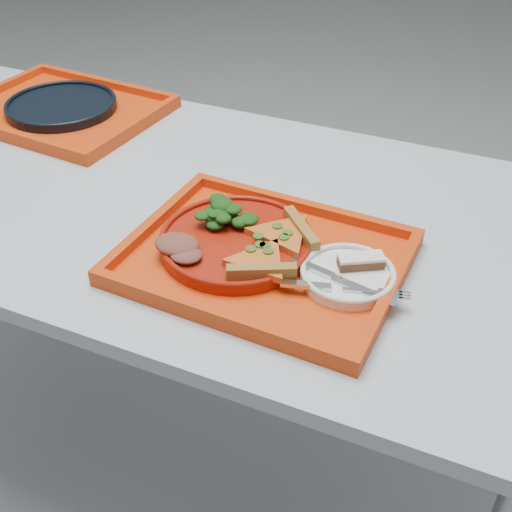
# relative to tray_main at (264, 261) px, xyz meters

# --- Properties ---
(ground) EXTENTS (10.00, 10.00, 0.00)m
(ground) POSITION_rel_tray_main_xyz_m (-0.26, 0.14, -0.76)
(ground) COLOR gray
(ground) RESTS_ON ground
(table) EXTENTS (1.60, 0.80, 0.75)m
(table) POSITION_rel_tray_main_xyz_m (-0.26, 0.14, -0.08)
(table) COLOR #A8B1BC
(table) RESTS_ON ground
(tray_main) EXTENTS (0.46, 0.37, 0.01)m
(tray_main) POSITION_rel_tray_main_xyz_m (0.00, 0.00, 0.00)
(tray_main) COLOR red
(tray_main) RESTS_ON table
(tray_far) EXTENTS (0.48, 0.39, 0.01)m
(tray_far) POSITION_rel_tray_main_xyz_m (-0.68, 0.35, 0.00)
(tray_far) COLOR red
(tray_far) RESTS_ON table
(dinner_plate) EXTENTS (0.26, 0.26, 0.02)m
(dinner_plate) POSITION_rel_tray_main_xyz_m (-0.05, 0.01, 0.02)
(dinner_plate) COLOR maroon
(dinner_plate) RESTS_ON tray_main
(side_plate) EXTENTS (0.15, 0.15, 0.01)m
(side_plate) POSITION_rel_tray_main_xyz_m (0.15, 0.00, 0.01)
(side_plate) COLOR white
(side_plate) RESTS_ON tray_main
(navy_plate) EXTENTS (0.26, 0.26, 0.02)m
(navy_plate) POSITION_rel_tray_main_xyz_m (-0.68, 0.35, 0.01)
(navy_plate) COLOR black
(navy_plate) RESTS_ON tray_far
(pizza_slice_a) EXTENTS (0.15, 0.16, 0.02)m
(pizza_slice_a) POSITION_rel_tray_main_xyz_m (0.01, -0.04, 0.03)
(pizza_slice_a) COLOR orange
(pizza_slice_a) RESTS_ON dinner_plate
(pizza_slice_b) EXTENTS (0.18, 0.18, 0.02)m
(pizza_slice_b) POSITION_rel_tray_main_xyz_m (0.02, 0.05, 0.03)
(pizza_slice_b) COLOR orange
(pizza_slice_b) RESTS_ON dinner_plate
(salad_heap) EXTENTS (0.09, 0.08, 0.04)m
(salad_heap) POSITION_rel_tray_main_xyz_m (-0.09, 0.05, 0.05)
(salad_heap) COLOR black
(salad_heap) RESTS_ON dinner_plate
(meat_portion) EXTENTS (0.08, 0.06, 0.02)m
(meat_portion) POSITION_rel_tray_main_xyz_m (-0.13, -0.06, 0.04)
(meat_portion) COLOR brown
(meat_portion) RESTS_ON dinner_plate
(dessert_bar) EXTENTS (0.08, 0.06, 0.02)m
(dessert_bar) POSITION_rel_tray_main_xyz_m (0.16, 0.03, 0.03)
(dessert_bar) COLOR #532D1B
(dessert_bar) RESTS_ON side_plate
(knife) EXTENTS (0.18, 0.05, 0.01)m
(knife) POSITION_rel_tray_main_xyz_m (0.14, -0.02, 0.02)
(knife) COLOR silver
(knife) RESTS_ON side_plate
(fork) EXTENTS (0.18, 0.07, 0.01)m
(fork) POSITION_rel_tray_main_xyz_m (0.15, -0.04, 0.02)
(fork) COLOR silver
(fork) RESTS_ON side_plate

